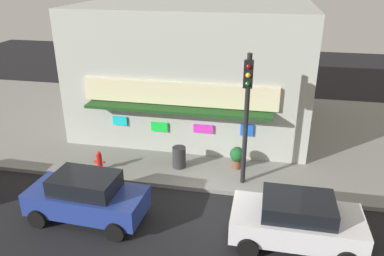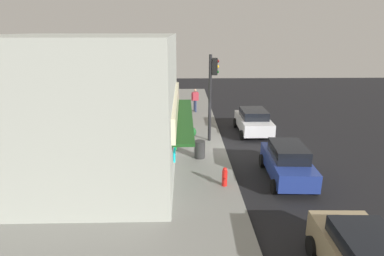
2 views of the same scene
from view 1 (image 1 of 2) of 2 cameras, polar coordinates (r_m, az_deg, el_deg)
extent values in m
plane|color=black|center=(14.89, 2.64, -9.65)|extent=(56.20, 56.20, 0.00)
cube|color=gray|center=(20.13, 5.32, -0.34)|extent=(37.46, 12.01, 0.17)
cube|color=#ADB2A8|center=(20.47, 0.87, 9.55)|extent=(11.08, 8.77, 6.19)
cube|color=beige|center=(16.33, -2.05, 5.11)|extent=(8.42, 0.16, 1.00)
cube|color=#194719|center=(16.20, -2.30, 2.74)|extent=(7.98, 0.90, 0.12)
cube|color=#19D8E5|center=(17.65, -10.65, 1.05)|extent=(0.66, 0.08, 0.41)
cube|color=#19E53F|center=(17.12, -4.86, 0.16)|extent=(0.76, 0.08, 0.42)
cube|color=#E533CC|center=(16.68, 1.69, -0.12)|extent=(0.88, 0.08, 0.36)
cube|color=blue|center=(16.45, 8.14, -0.32)|extent=(0.54, 0.08, 0.50)
cylinder|color=black|center=(14.24, 8.01, 0.89)|extent=(0.18, 0.18, 5.09)
cube|color=black|center=(13.42, 8.37, 7.92)|extent=(0.32, 0.28, 0.95)
sphere|color=maroon|center=(13.20, 8.41, 9.01)|extent=(0.18, 0.18, 0.18)
sphere|color=yellow|center=(13.27, 8.33, 7.75)|extent=(0.18, 0.18, 0.18)
sphere|color=#0F4C19|center=(13.35, 8.26, 6.51)|extent=(0.18, 0.18, 0.18)
cylinder|color=red|center=(16.37, -13.57, -5.01)|extent=(0.23, 0.23, 0.68)
sphere|color=red|center=(16.19, -13.70, -3.74)|extent=(0.20, 0.20, 0.20)
cylinder|color=red|center=(16.43, -14.13, -4.84)|extent=(0.12, 0.10, 0.10)
cylinder|color=red|center=(16.29, -13.01, -4.98)|extent=(0.12, 0.10, 0.10)
cylinder|color=#2D2D2D|center=(16.11, -1.93, -4.35)|extent=(0.56, 0.56, 0.91)
cylinder|color=brown|center=(16.26, 6.66, -5.30)|extent=(0.40, 0.40, 0.38)
sphere|color=#195623|center=(16.05, 6.73, -3.89)|extent=(0.62, 0.62, 0.62)
cube|color=silver|center=(12.58, 15.19, -13.53)|extent=(3.97, 1.89, 0.76)
cube|color=black|center=(12.22, 15.51, -11.12)|extent=(2.15, 1.58, 0.51)
cylinder|color=black|center=(13.76, 20.76, -12.77)|extent=(0.64, 0.22, 0.64)
cylinder|color=black|center=(13.51, 8.84, -12.07)|extent=(0.64, 0.22, 0.64)
cylinder|color=black|center=(12.01, 8.30, -17.17)|extent=(0.64, 0.22, 0.64)
cube|color=navy|center=(13.65, -15.30, -10.32)|extent=(4.04, 1.89, 0.78)
cube|color=black|center=(13.30, -15.60, -7.88)|extent=(2.21, 1.53, 0.57)
cylinder|color=black|center=(13.94, -8.37, -10.82)|extent=(0.65, 0.25, 0.64)
cylinder|color=black|center=(12.70, -11.32, -14.86)|extent=(0.65, 0.25, 0.64)
cylinder|color=black|center=(15.11, -18.27, -8.95)|extent=(0.65, 0.25, 0.64)
cylinder|color=black|center=(13.98, -21.92, -12.35)|extent=(0.65, 0.25, 0.64)
camera|label=2|loc=(23.97, -42.05, 13.92)|focal=29.86mm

